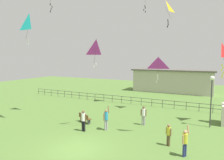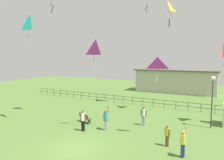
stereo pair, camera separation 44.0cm
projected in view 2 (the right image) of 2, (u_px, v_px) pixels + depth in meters
name	position (u px, v px, depth m)	size (l,w,h in m)	color
ground_plane	(76.00, 148.00, 13.92)	(80.00, 80.00, 0.00)	#517533
lamppost	(213.00, 91.00, 17.61)	(0.36, 0.36, 4.46)	#38383D
park_bench	(85.00, 118.00, 19.42)	(1.54, 0.96, 0.85)	brown
person_0	(167.00, 134.00, 14.15)	(0.42, 0.28, 1.52)	brown
person_1	(144.00, 114.00, 18.56)	(0.51, 0.32, 1.72)	#99999E
person_2	(183.00, 142.00, 12.57)	(0.40, 0.47, 1.96)	navy
person_3	(83.00, 119.00, 17.10)	(0.53, 0.32, 1.74)	black
person_4	(106.00, 118.00, 17.34)	(0.39, 0.50, 2.04)	#99999E
kite_0	(223.00, 51.00, 18.31)	(1.03, 1.19, 3.15)	red
kite_2	(31.00, 23.00, 18.67)	(1.21, 0.78, 2.76)	#19B2B2
kite_3	(96.00, 49.00, 16.40)	(1.15, 1.17, 2.38)	#B22DB2
kite_4	(167.00, 8.00, 21.76)	(1.25, 1.07, 2.72)	yellow
kite_6	(157.00, 64.00, 15.07)	(1.25, 0.75, 1.87)	#B22DB2
waterfront_railing	(143.00, 101.00, 26.29)	(36.06, 0.06, 0.95)	#4C4742
pavilion_building	(175.00, 81.00, 35.97)	(13.70, 4.14, 3.95)	#B7B2A3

